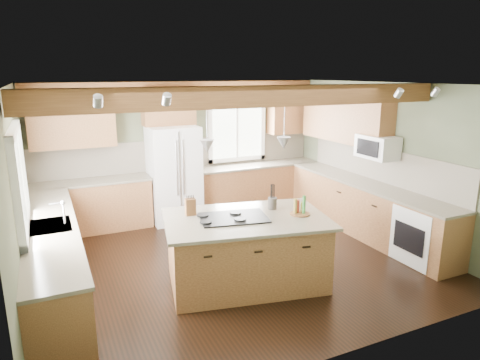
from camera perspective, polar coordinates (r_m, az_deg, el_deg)
name	(u,v)px	position (r m, az deg, el deg)	size (l,w,h in m)	color
floor	(235,259)	(6.60, -0.63, -10.54)	(5.60, 5.60, 0.00)	black
ceiling	(235,84)	(5.99, -0.70, 12.66)	(5.60, 5.60, 0.00)	silver
wall_back	(183,149)	(8.46, -7.65, 4.14)	(5.60, 5.60, 0.00)	#404934
wall_left	(18,200)	(5.67, -27.47, -2.39)	(5.00, 5.00, 0.00)	#404934
wall_right	(384,160)	(7.72, 18.66, 2.54)	(5.00, 5.00, 0.00)	#404934
ceiling_beam	(258,96)	(5.36, 2.45, 11.08)	(5.55, 0.26, 0.26)	#553018
soffit_trim	(182,84)	(8.24, -7.73, 12.55)	(5.55, 0.20, 0.10)	#553018
backsplash_back	(183,154)	(8.46, -7.60, 3.52)	(5.58, 0.03, 0.58)	brown
backsplash_right	(381,165)	(7.76, 18.28, 1.96)	(0.03, 3.70, 0.58)	brown
base_cab_back_left	(92,207)	(8.03, -19.08, -3.39)	(2.02, 0.60, 0.88)	brown
counter_back_left	(90,182)	(7.91, -19.34, -0.21)	(2.06, 0.64, 0.04)	#433B31
base_cab_back_right	(257,187)	(8.93, 2.27, -0.87)	(2.62, 0.60, 0.88)	brown
counter_back_right	(257,165)	(8.82, 2.30, 2.01)	(2.66, 0.64, 0.04)	#433B31
base_cab_left	(54,261)	(5.98, -23.61, -9.89)	(0.60, 3.70, 0.88)	brown
counter_left	(50,227)	(5.82, -24.06, -5.74)	(0.64, 3.74, 0.04)	#433B31
base_cab_right	(365,209)	(7.77, 16.30, -3.77)	(0.60, 3.70, 0.88)	brown
counter_right	(367,184)	(7.64, 16.53, -0.49)	(0.64, 3.74, 0.04)	#433B31
upper_cab_back_left	(72,121)	(7.84, -21.53, 7.29)	(1.40, 0.35, 0.90)	brown
upper_cab_over_fridge	(168,106)	(8.10, -9.53, 9.69)	(0.96, 0.35, 0.70)	brown
upper_cab_right	(345,117)	(8.18, 13.79, 8.12)	(0.35, 2.20, 0.90)	brown
upper_cab_back_corner	(289,112)	(9.16, 6.58, 9.04)	(0.90, 0.35, 0.90)	brown
window_left	(18,178)	(5.65, -27.54, 0.20)	(0.04, 1.60, 1.05)	white
window_back	(236,133)	(8.81, -0.47, 6.30)	(1.10, 0.04, 1.00)	white
sink	(49,227)	(5.82, -24.06, -5.69)	(0.50, 0.65, 0.03)	#262628
faucet	(64,213)	(5.77, -22.43, -4.15)	(0.02, 0.02, 0.28)	#B2B2B7
dishwasher	(59,313)	(4.82, -22.93, -15.98)	(0.60, 0.60, 0.84)	white
oven	(424,235)	(6.90, 23.32, -6.75)	(0.60, 0.72, 0.84)	white
microwave	(377,147)	(7.49, 17.85, 4.22)	(0.40, 0.70, 0.38)	white
pendant_left	(207,146)	(5.26, -4.41, 4.51)	(0.18, 0.18, 0.16)	#B2B2B7
pendant_right	(284,143)	(5.49, 5.86, 4.90)	(0.18, 0.18, 0.16)	#B2B2B7
refrigerator	(174,174)	(8.10, -8.78, 0.76)	(0.90, 0.74, 1.80)	white
island	(246,252)	(5.77, 0.78, -9.52)	(1.98, 1.21, 0.88)	brown
island_top	(246,219)	(5.60, 0.80, -5.21)	(2.11, 1.34, 0.04)	#433B31
cooktop	(234,218)	(5.55, -0.85, -5.04)	(0.86, 0.57, 0.02)	black
knife_block	(190,207)	(5.69, -6.63, -3.58)	(0.13, 0.10, 0.22)	#57351A
utensil_crock	(272,203)	(5.92, 4.34, -3.12)	(0.12, 0.12, 0.16)	#423B35
bottle_tray	(300,206)	(5.73, 8.03, -3.41)	(0.27, 0.27, 0.24)	brown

